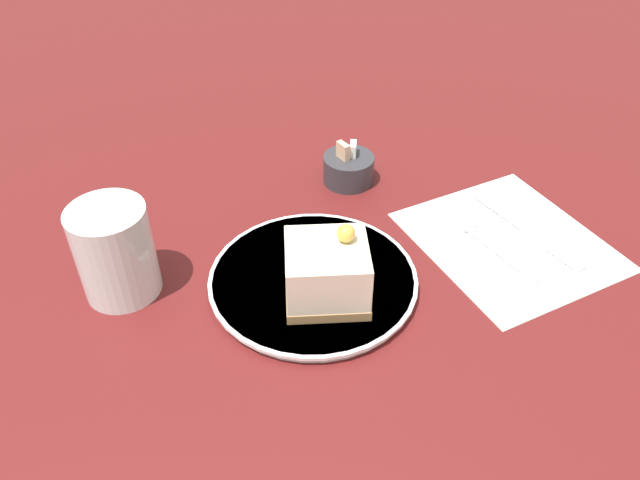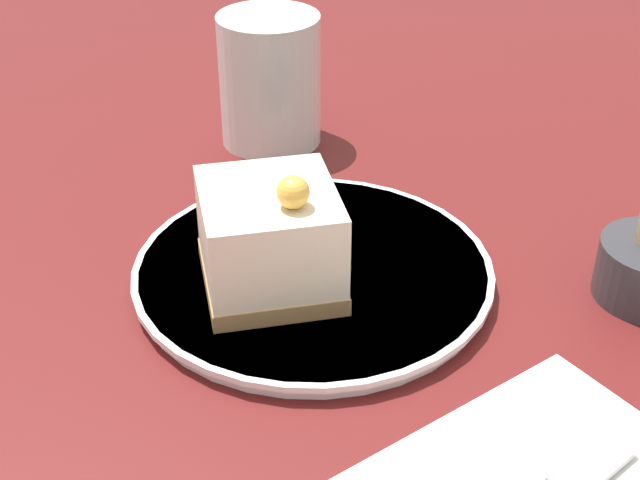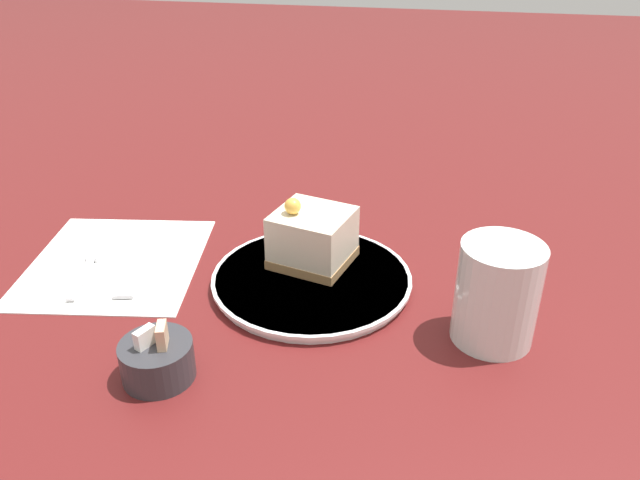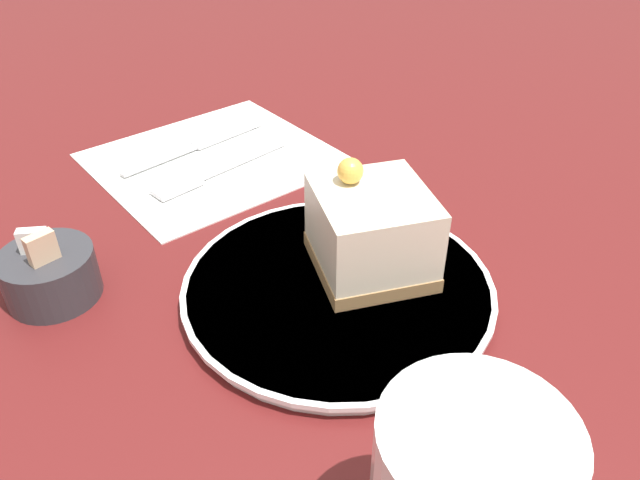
# 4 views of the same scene
# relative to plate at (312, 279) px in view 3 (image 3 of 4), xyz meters

# --- Properties ---
(ground_plane) EXTENTS (4.00, 4.00, 0.00)m
(ground_plane) POSITION_rel_plate_xyz_m (0.03, 0.00, -0.01)
(ground_plane) COLOR #5B1919
(plate) EXTENTS (0.23, 0.23, 0.01)m
(plate) POSITION_rel_plate_xyz_m (0.00, 0.00, 0.00)
(plate) COLOR white
(plate) RESTS_ON ground_plane
(cake_slice) EXTENTS (0.10, 0.10, 0.08)m
(cake_slice) POSITION_rel_plate_xyz_m (0.01, -0.03, 0.04)
(cake_slice) COLOR #9E7547
(cake_slice) RESTS_ON plate
(napkin) EXTENTS (0.23, 0.25, 0.00)m
(napkin) POSITION_rel_plate_xyz_m (0.24, 0.00, -0.01)
(napkin) COLOR white
(napkin) RESTS_ON ground_plane
(fork) EXTENTS (0.05, 0.15, 0.00)m
(fork) POSITION_rel_plate_xyz_m (0.21, 0.01, -0.00)
(fork) COLOR silver
(fork) RESTS_ON napkin
(knife) EXTENTS (0.05, 0.17, 0.00)m
(knife) POSITION_rel_plate_xyz_m (0.27, -0.01, -0.00)
(knife) COLOR silver
(knife) RESTS_ON napkin
(sugar_bowl) EXTENTS (0.07, 0.07, 0.06)m
(sugar_bowl) POSITION_rel_plate_xyz_m (0.10, 0.18, 0.01)
(sugar_bowl) COLOR #333338
(sugar_bowl) RESTS_ON ground_plane
(drinking_glass) EXTENTS (0.08, 0.08, 0.10)m
(drinking_glass) POSITION_rel_plate_xyz_m (-0.20, 0.06, 0.05)
(drinking_glass) COLOR silver
(drinking_glass) RESTS_ON ground_plane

